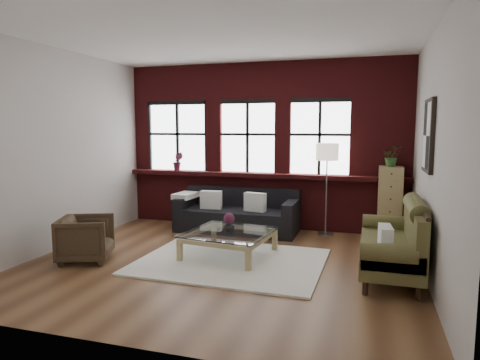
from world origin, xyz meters
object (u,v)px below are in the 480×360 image
(vintage_settee, at_px, (390,237))
(coffee_table, at_px, (229,244))
(dark_sofa, at_px, (237,210))
(vase, at_px, (229,226))
(armchair, at_px, (86,239))
(drawer_chest, at_px, (390,203))
(floor_lamp, at_px, (326,186))

(vintage_settee, relative_size, coffee_table, 1.58)
(dark_sofa, bearing_deg, coffee_table, -77.01)
(dark_sofa, distance_m, vase, 1.61)
(armchair, height_order, vase, armchair)
(vase, distance_m, drawer_chest, 2.96)
(vintage_settee, xyz_separation_m, armchair, (-4.25, -0.66, -0.17))
(armchair, bearing_deg, coffee_table, -90.83)
(drawer_chest, bearing_deg, coffee_table, -143.07)
(vintage_settee, height_order, vase, vintage_settee)
(coffee_table, height_order, floor_lamp, floor_lamp)
(coffee_table, relative_size, vase, 7.18)
(armchair, height_order, floor_lamp, floor_lamp)
(vintage_settee, relative_size, floor_lamp, 1.04)
(dark_sofa, xyz_separation_m, armchair, (-1.60, -2.36, -0.08))
(vintage_settee, height_order, drawer_chest, drawer_chest)
(vintage_settee, bearing_deg, dark_sofa, 147.40)
(vintage_settee, height_order, armchair, vintage_settee)
(armchair, bearing_deg, floor_lamp, -74.44)
(coffee_table, relative_size, drawer_chest, 0.93)
(vintage_settee, bearing_deg, vase, 176.73)
(armchair, distance_m, drawer_chest, 5.03)
(armchair, relative_size, vase, 4.36)
(armchair, xyz_separation_m, vase, (1.96, 0.80, 0.14))
(coffee_table, height_order, drawer_chest, drawer_chest)
(dark_sofa, distance_m, coffee_table, 1.62)
(vintage_settee, xyz_separation_m, drawer_chest, (0.07, 1.90, 0.14))
(armchair, xyz_separation_m, drawer_chest, (4.32, 2.57, 0.31))
(drawer_chest, xyz_separation_m, floor_lamp, (-1.09, -0.00, 0.27))
(vintage_settee, bearing_deg, floor_lamp, 118.28)
(dark_sofa, height_order, drawer_chest, drawer_chest)
(coffee_table, distance_m, drawer_chest, 2.99)
(dark_sofa, relative_size, floor_lamp, 1.24)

